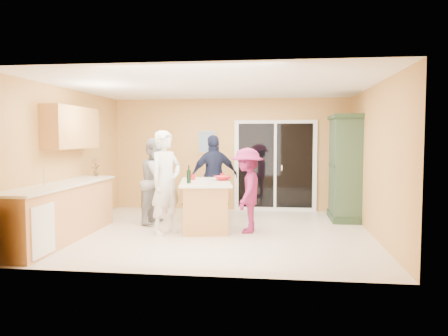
# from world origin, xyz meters

# --- Properties ---
(floor) EXTENTS (5.50, 5.50, 0.00)m
(floor) POSITION_xyz_m (0.00, 0.00, 0.00)
(floor) COLOR beige
(floor) RESTS_ON ground
(ceiling) EXTENTS (5.50, 5.00, 0.10)m
(ceiling) POSITION_xyz_m (0.00, 0.00, 2.60)
(ceiling) COLOR white
(ceiling) RESTS_ON wall_back
(wall_back) EXTENTS (5.50, 0.10, 2.60)m
(wall_back) POSITION_xyz_m (0.00, 2.50, 1.30)
(wall_back) COLOR #F0BB63
(wall_back) RESTS_ON ground
(wall_front) EXTENTS (5.50, 0.10, 2.60)m
(wall_front) POSITION_xyz_m (0.00, -2.50, 1.30)
(wall_front) COLOR #F0BB63
(wall_front) RESTS_ON ground
(wall_left) EXTENTS (0.10, 5.00, 2.60)m
(wall_left) POSITION_xyz_m (-2.75, 0.00, 1.30)
(wall_left) COLOR #F0BB63
(wall_left) RESTS_ON ground
(wall_right) EXTENTS (0.10, 5.00, 2.60)m
(wall_right) POSITION_xyz_m (2.75, 0.00, 1.30)
(wall_right) COLOR #F0BB63
(wall_right) RESTS_ON ground
(left_cabinet_run) EXTENTS (0.65, 3.05, 1.24)m
(left_cabinet_run) POSITION_xyz_m (-2.45, -1.05, 0.46)
(left_cabinet_run) COLOR tan
(left_cabinet_run) RESTS_ON floor
(upper_cabinets) EXTENTS (0.35, 1.60, 0.75)m
(upper_cabinets) POSITION_xyz_m (-2.58, -0.20, 1.88)
(upper_cabinets) COLOR tan
(upper_cabinets) RESTS_ON wall_left
(sliding_door) EXTENTS (1.90, 0.07, 2.10)m
(sliding_door) POSITION_xyz_m (1.05, 2.46, 1.05)
(sliding_door) COLOR white
(sliding_door) RESTS_ON floor
(framed_picture) EXTENTS (0.46, 0.04, 0.56)m
(framed_picture) POSITION_xyz_m (-0.55, 2.48, 1.60)
(framed_picture) COLOR tan
(framed_picture) RESTS_ON wall_back
(kitchen_island) EXTENTS (1.19, 1.81, 0.88)m
(kitchen_island) POSITION_xyz_m (-0.23, 0.34, 0.41)
(kitchen_island) COLOR tan
(kitchen_island) RESTS_ON floor
(green_hutch) EXTENTS (0.62, 1.18, 2.16)m
(green_hutch) POSITION_xyz_m (2.49, 1.53, 1.05)
(green_hutch) COLOR #243A25
(green_hutch) RESTS_ON floor
(woman_white) EXTENTS (0.72, 0.79, 1.82)m
(woman_white) POSITION_xyz_m (-0.85, -0.21, 0.91)
(woman_white) COLOR silver
(woman_white) RESTS_ON floor
(woman_grey) EXTENTS (0.70, 0.87, 1.69)m
(woman_grey) POSITION_xyz_m (-1.27, 0.66, 0.84)
(woman_grey) COLOR gray
(woman_grey) RESTS_ON floor
(woman_navy) EXTENTS (1.11, 0.82, 1.75)m
(woman_navy) POSITION_xyz_m (-0.22, 1.43, 0.88)
(woman_navy) COLOR #161932
(woman_navy) RESTS_ON floor
(woman_magenta) EXTENTS (0.62, 1.01, 1.52)m
(woman_magenta) POSITION_xyz_m (0.57, 0.06, 0.76)
(woman_magenta) COLOR maroon
(woman_magenta) RESTS_ON floor
(serving_bowl) EXTENTS (0.42, 0.42, 0.08)m
(serving_bowl) POSITION_xyz_m (0.06, 0.56, 0.92)
(serving_bowl) COLOR #AF131C
(serving_bowl) RESTS_ON kitchen_island
(tulip_vase) EXTENTS (0.24, 0.20, 0.38)m
(tulip_vase) POSITION_xyz_m (-2.45, 0.52, 1.13)
(tulip_vase) COLOR #AE111D
(tulip_vase) RESTS_ON left_cabinet_run
(tumbler_near) EXTENTS (0.08, 0.08, 0.11)m
(tumbler_near) POSITION_xyz_m (-0.50, 0.52, 0.94)
(tumbler_near) COLOR #AF131C
(tumbler_near) RESTS_ON kitchen_island
(tumbler_far) EXTENTS (0.09, 0.09, 0.11)m
(tumbler_far) POSITION_xyz_m (0.02, 0.85, 0.94)
(tumbler_far) COLOR #AF131C
(tumbler_far) RESTS_ON kitchen_island
(wine_bottle) EXTENTS (0.07, 0.07, 0.33)m
(wine_bottle) POSITION_xyz_m (-0.46, -0.07, 1.01)
(wine_bottle) COLOR black
(wine_bottle) RESTS_ON kitchen_island
(white_plate) EXTENTS (0.26, 0.26, 0.01)m
(white_plate) POSITION_xyz_m (-0.08, 0.98, 0.89)
(white_plate) COLOR white
(white_plate) RESTS_ON kitchen_island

